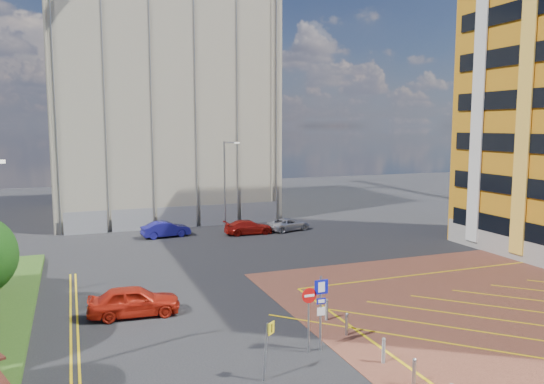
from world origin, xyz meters
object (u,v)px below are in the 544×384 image
car_silver_back (289,224)px  car_red_back (248,227)px  sign_cluster (316,306)px  warning_sign (268,343)px  car_blue_back (166,229)px  lamp_back (225,182)px  car_red_left (134,301)px

car_silver_back → car_red_back: bearing=78.5°
sign_cluster → warning_sign: size_ratio=1.43×
car_blue_back → car_silver_back: size_ratio=1.00×
lamp_back → car_blue_back: bearing=-163.8°
warning_sign → car_blue_back: warning_sign is taller
lamp_back → warning_sign: size_ratio=3.57×
warning_sign → lamp_back: bearing=77.1°
warning_sign → car_silver_back: 28.44m
lamp_back → warning_sign: bearing=-102.9°
car_silver_back → lamp_back: bearing=46.3°
sign_cluster → car_red_back: size_ratio=0.76×
car_red_left → lamp_back: bearing=-23.4°
warning_sign → car_red_back: bearing=73.2°
lamp_back → sign_cluster: lamp_back is taller
lamp_back → car_silver_back: lamp_back is taller
car_red_left → car_silver_back: (15.48, 17.26, -0.20)m
sign_cluster → car_blue_back: size_ratio=0.79×
car_red_back → lamp_back: bearing=23.6°
car_blue_back → sign_cluster: bearing=177.4°
sign_cluster → car_blue_back: bearing=94.5°
sign_cluster → car_blue_back: (-1.98, 25.34, -1.28)m
warning_sign → car_red_left: 9.51m
warning_sign → car_blue_back: size_ratio=0.55×
car_red_back → sign_cluster: bearing=170.5°
car_blue_back → car_red_back: car_blue_back is taller
sign_cluster → car_red_back: 24.56m
lamp_back → car_blue_back: (-5.76, -1.68, -3.69)m
warning_sign → car_red_back: size_ratio=0.53×
car_red_back → car_blue_back: bearing=81.4°
sign_cluster → car_silver_back: (8.85, 24.26, -1.39)m
car_red_left → car_silver_back: bearing=-37.8°
sign_cluster → car_red_back: bearing=78.3°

